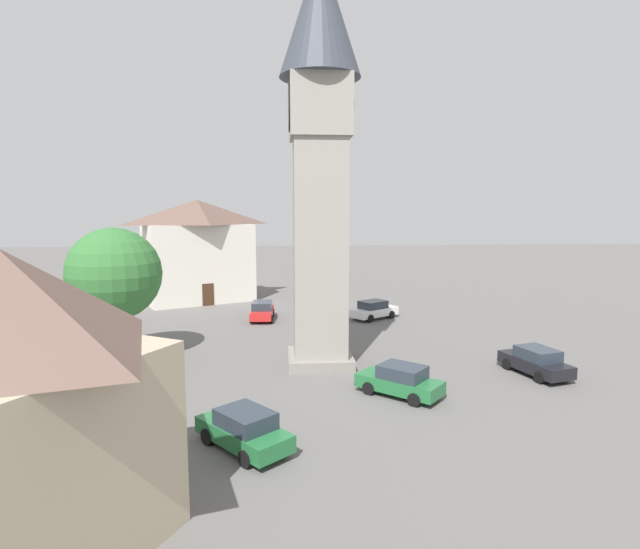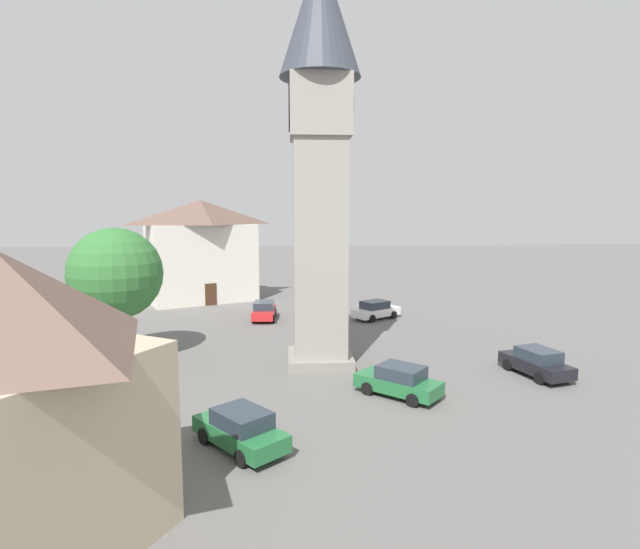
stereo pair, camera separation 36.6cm
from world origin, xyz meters
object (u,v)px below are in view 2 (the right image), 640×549
object	(u,v)px
building_shop_left	(202,250)
car_silver_kerb	(264,310)
tree	(116,274)
clock_tower	(320,126)
car_red_corner	(376,310)
car_black_far	(399,381)
pedestrian	(334,314)
building_terrace_right	(3,403)
car_blue_kerb	(536,362)
car_white_side	(240,429)

from	to	relation	value
building_shop_left	car_silver_kerb	bearing A→B (deg)	35.73
car_silver_kerb	tree	distance (m)	14.19
clock_tower	car_red_corner	world-z (taller)	clock_tower
car_red_corner	car_black_far	world-z (taller)	same
car_silver_kerb	pedestrian	bearing A→B (deg)	61.81
clock_tower	car_silver_kerb	bearing A→B (deg)	-162.65
building_shop_left	building_terrace_right	size ratio (longest dim) A/B	1.35
clock_tower	car_blue_kerb	xyz separation A→B (m)	(2.90, 11.60, -12.80)
car_blue_kerb	tree	xyz separation A→B (m)	(-4.54, -23.65, 4.45)
car_silver_kerb	tree	world-z (taller)	tree
tree	car_red_corner	bearing A→B (deg)	120.83
tree	building_shop_left	distance (m)	19.81
car_white_side	pedestrian	world-z (taller)	pedestrian
car_blue_kerb	building_terrace_right	bearing A→B (deg)	-57.57
car_black_far	tree	distance (m)	17.64
car_blue_kerb	car_silver_kerb	size ratio (longest dim) A/B	1.06
car_white_side	tree	size ratio (longest dim) A/B	0.53
pedestrian	building_shop_left	distance (m)	17.49
car_blue_kerb	car_silver_kerb	bearing A→B (deg)	-134.59
car_silver_kerb	car_white_side	bearing A→B (deg)	0.51
building_shop_left	building_terrace_right	xyz separation A→B (m)	(37.38, 1.34, -0.95)
car_red_corner	pedestrian	distance (m)	4.55
car_silver_kerb	building_shop_left	bearing A→B (deg)	-144.27
car_silver_kerb	car_red_corner	world-z (taller)	same
clock_tower	car_blue_kerb	world-z (taller)	clock_tower
car_red_corner	tree	bearing A→B (deg)	-59.17
clock_tower	car_black_far	size ratio (longest dim) A/B	5.51
clock_tower	car_black_far	bearing A→B (deg)	32.66
clock_tower	car_silver_kerb	distance (m)	18.19
building_terrace_right	building_shop_left	bearing A→B (deg)	-177.95
building_shop_left	car_red_corner	bearing A→B (deg)	59.29
car_red_corner	tree	world-z (taller)	tree
car_silver_kerb	car_blue_kerb	bearing A→B (deg)	45.41
clock_tower	building_shop_left	size ratio (longest dim) A/B	1.96
car_blue_kerb	building_shop_left	distance (m)	33.02
tree	car_silver_kerb	bearing A→B (deg)	142.55
car_silver_kerb	car_black_far	size ratio (longest dim) A/B	1.00
tree	car_blue_kerb	bearing A→B (deg)	79.14
car_silver_kerb	pedestrian	distance (m)	6.30
car_silver_kerb	building_shop_left	size ratio (longest dim) A/B	0.36
car_red_corner	car_white_side	xyz separation A→B (m)	(22.46, -9.02, 0.00)
car_black_far	building_shop_left	world-z (taller)	building_shop_left
car_black_far	building_terrace_right	xyz separation A→B (m)	(10.56, -12.51, 3.36)
clock_tower	car_white_side	distance (m)	16.91
car_white_side	pedestrian	bearing A→B (deg)	164.89
car_blue_kerb	building_shop_left	bearing A→B (deg)	-137.87
tree	building_terrace_right	size ratio (longest dim) A/B	0.91
car_silver_kerb	car_white_side	xyz separation A→B (m)	(22.76, 0.20, 0.00)
car_silver_kerb	pedestrian	xyz separation A→B (m)	(2.97, 5.55, 0.25)
pedestrian	building_shop_left	world-z (taller)	building_shop_left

